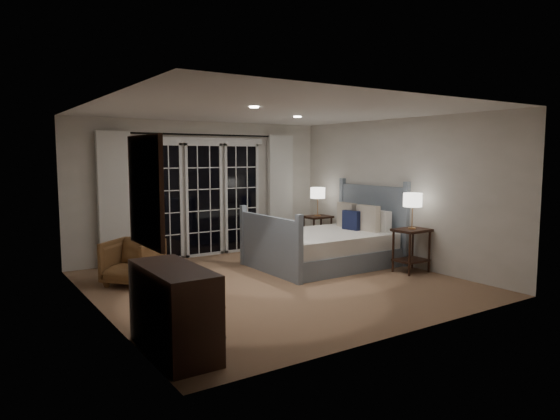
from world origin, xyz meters
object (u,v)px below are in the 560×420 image
bed (327,246)px  lamp_right (318,193)px  nightstand_left (411,243)px  dresser (174,310)px  lamp_left (413,200)px  armchair (133,262)px  nightstand_right (317,227)px

bed → lamp_right: bed is taller
nightstand_left → dresser: (-4.43, -1.05, -0.05)m
dresser → bed: bearing=31.4°
lamp_left → armchair: 4.40m
bed → lamp_right: bearing=58.6°
bed → nightstand_right: (0.74, 1.21, 0.11)m
nightstand_right → lamp_right: lamp_right is taller
lamp_right → dresser: 5.62m
lamp_left → lamp_right: size_ratio=1.02×
lamp_left → armchair: (-3.97, 1.71, -0.83)m
lamp_right → armchair: (-3.92, -0.68, -0.80)m
armchair → lamp_left: bearing=25.4°
lamp_left → lamp_right: (-0.05, 2.39, -0.03)m
armchair → nightstand_left: bearing=25.4°
nightstand_left → dresser: dresser is taller
nightstand_right → bed: bearing=-121.4°
lamp_right → armchair: lamp_right is taller
nightstand_left → nightstand_right: bearing=91.2°
nightstand_right → lamp_left: size_ratio=1.18×
nightstand_right → lamp_left: 2.50m
lamp_right → dresser: size_ratio=0.48×
lamp_left → dresser: (-4.43, -1.05, -0.75)m
lamp_left → nightstand_left: bearing=90.0°
nightstand_right → armchair: nightstand_right is taller
nightstand_left → lamp_left: bearing=-90.0°
nightstand_left → lamp_right: bearing=91.2°
bed → armchair: bearing=170.5°
nightstand_left → lamp_left: (0.00, -0.00, 0.70)m
bed → armchair: bed is taller
nightstand_left → lamp_left: lamp_left is taller
lamp_right → armchair: size_ratio=0.78×
nightstand_right → armchair: (-3.92, -0.68, -0.12)m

